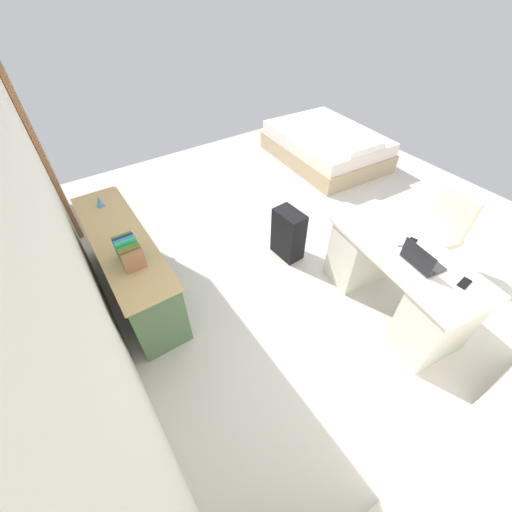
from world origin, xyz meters
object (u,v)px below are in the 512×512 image
Objects in this scene: desk at (396,280)px; suitcase_black at (288,234)px; credenza at (130,265)px; figurine_small at (99,202)px; bed at (326,146)px; computer_mouse at (400,243)px; laptop at (421,260)px; cell_phone_near_laptop at (464,283)px; office_chair at (432,237)px; cell_phone_by_mouse at (412,242)px.

desk is 2.52× the size of suitcase_black.
credenza is 0.72m from figurine_small.
computer_mouse reaches higher than bed.
computer_mouse is at bearing -16.94° from laptop.
laptop is 3.07× the size of figurine_small.
cell_phone_near_laptop is (-0.34, -0.11, -0.04)m from laptop.
credenza reaches higher than bed.
computer_mouse is (-0.06, 0.77, 0.35)m from office_chair.
office_chair is 1.56× the size of suitcase_black.
desk is 3.04m from figurine_small.
suitcase_black is 4.43× the size of cell_phone_near_laptop.
cell_phone_by_mouse is at bearing -13.57° from cell_phone_near_laptop.
cell_phone_by_mouse reaches higher than bed.
cell_phone_by_mouse is (0.54, -0.07, 0.00)m from cell_phone_near_laptop.
computer_mouse is 0.11m from cell_phone_by_mouse.
computer_mouse is at bearing -126.64° from credenza.
laptop is 0.36m from cell_phone_near_laptop.
cell_phone_near_laptop is 3.41m from figurine_small.
computer_mouse is at bearing -11.09° from desk.
cell_phone_by_mouse is (-1.57, -2.16, 0.39)m from credenza.
suitcase_black is (-1.51, 2.00, 0.06)m from bed.
suitcase_black is 2.03m from figurine_small.
office_chair reaches higher than bed.
cell_phone_by_mouse is at bearing -134.99° from figurine_small.
suitcase_black is 1.78m from cell_phone_near_laptop.
computer_mouse is (-2.59, 1.61, 0.53)m from bed.
cell_phone_near_laptop reaches higher than suitcase_black.
bed is 5.88× the size of laptop.
cell_phone_by_mouse is 3.05m from figurine_small.
suitcase_black is (-0.45, -1.67, -0.07)m from credenza.
bed is at bearing -56.10° from suitcase_black.
credenza is at bearing 48.01° from laptop.
desk reaches higher than credenza.
desk reaches higher than bed.
office_chair reaches higher than credenza.
credenza is 16.36× the size of figurine_small.
bed is 19.85× the size of computer_mouse.
cell_phone_near_laptop and cell_phone_by_mouse have the same top height.
cell_phone_by_mouse is at bearing -126.07° from credenza.
cell_phone_near_laptop is (-1.66, -0.42, 0.46)m from suitcase_black.
laptop is at bearing 12.21° from cell_phone_near_laptop.
laptop is 3.08m from figurine_small.
figurine_small is at bearing 0.15° from credenza.
computer_mouse is at bearing -2.91° from cell_phone_near_laptop.
cell_phone_near_laptop is 1.00× the size of cell_phone_by_mouse.
cell_phone_near_laptop is at bearing -168.43° from computer_mouse.
office_chair reaches higher than suitcase_black.
suitcase_black is 1.23m from computer_mouse.
credenza is 2.59m from computer_mouse.
laptop reaches higher than credenza.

